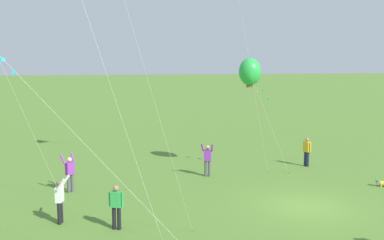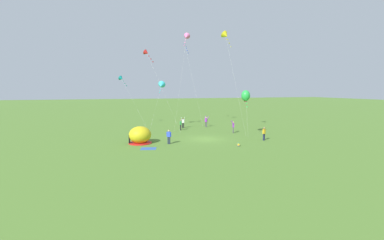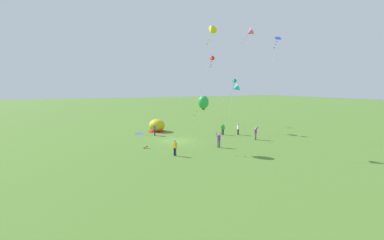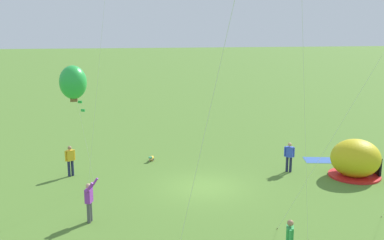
% 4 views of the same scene
% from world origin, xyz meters
% --- Properties ---
extents(ground_plane, '(300.00, 300.00, 0.00)m').
position_xyz_m(ground_plane, '(0.00, 0.00, 0.00)').
color(ground_plane, '#517A2D').
extents(toddler_crawling, '(0.37, 0.55, 0.32)m').
position_xyz_m(toddler_crawling, '(2.39, -4.99, 0.18)').
color(toddler_crawling, gold).
rests_on(toddler_crawling, ground).
extents(person_strolling, '(0.60, 0.71, 1.89)m').
position_xyz_m(person_strolling, '(5.62, 3.33, 1.00)').
color(person_strolling, '#4C4C51').
rests_on(person_strolling, ground).
extents(person_flying_kite, '(0.68, 0.55, 1.89)m').
position_xyz_m(person_flying_kite, '(-0.40, 10.33, 1.00)').
color(person_flying_kite, black).
rests_on(person_flying_kite, ground).
extents(person_with_toddler, '(0.36, 0.56, 1.72)m').
position_xyz_m(person_with_toddler, '(-1.35, 8.15, 0.96)').
color(person_with_toddler, black).
rests_on(person_with_toddler, ground).
extents(person_watching_sky, '(0.54, 0.39, 1.72)m').
position_xyz_m(person_watching_sky, '(7.00, -2.96, 0.96)').
color(person_watching_sky, '#1E2347').
rests_on(person_watching_sky, ground).
extents(person_arms_raised, '(0.68, 0.72, 1.89)m').
position_xyz_m(person_arms_raised, '(3.78, 10.42, 1.00)').
color(person_arms_raised, '#4C4C51').
rests_on(person_arms_raised, ground).
extents(kite_green, '(1.24, 2.82, 6.44)m').
position_xyz_m(kite_green, '(6.26, 0.85, 5.67)').
color(kite_green, silver).
rests_on(kite_green, ground).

